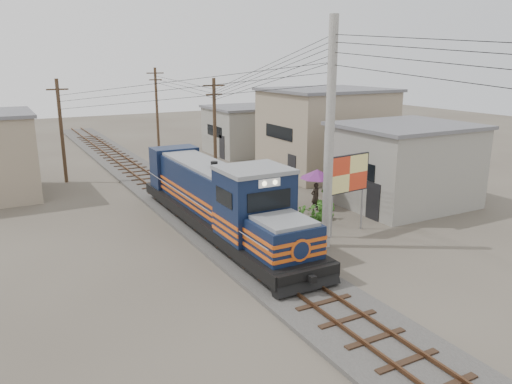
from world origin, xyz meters
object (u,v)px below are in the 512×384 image
market_umbrella (317,174)px  billboard (349,176)px  vendor (315,197)px  locomotive (220,200)px

market_umbrella → billboard: bearing=-106.3°
vendor → market_umbrella: bearing=-137.5°
billboard → market_umbrella: size_ratio=1.48×
billboard → locomotive: bearing=145.4°
locomotive → billboard: locomotive is taller
locomotive → vendor: locomotive is taller
locomotive → vendor: bearing=8.7°
market_umbrella → vendor: bearing=-130.8°
market_umbrella → vendor: 1.34m
billboard → vendor: bearing=71.0°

